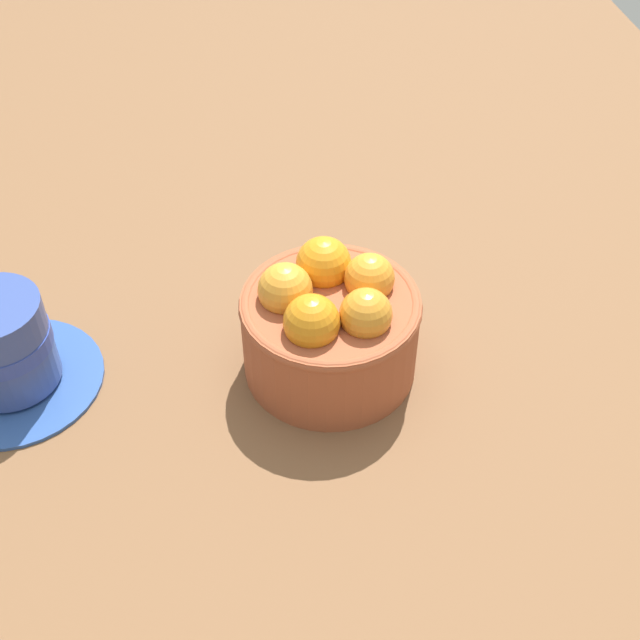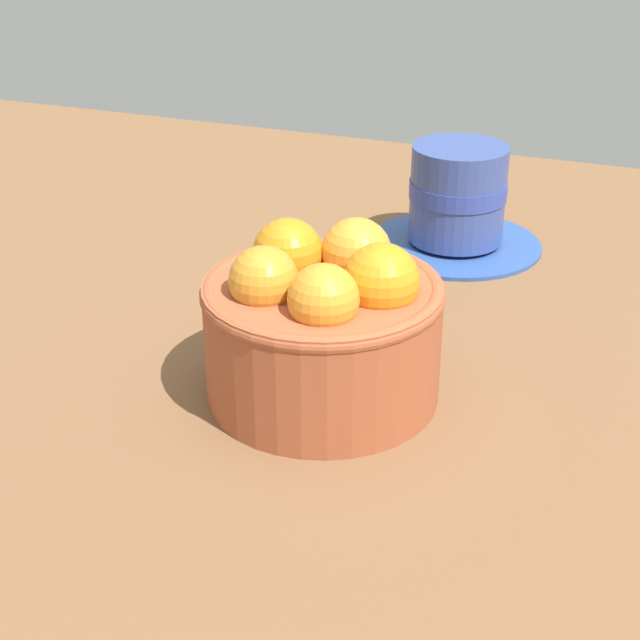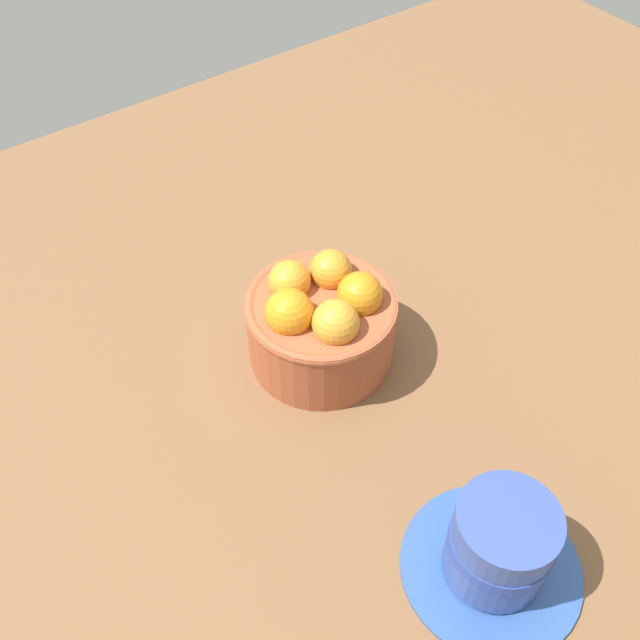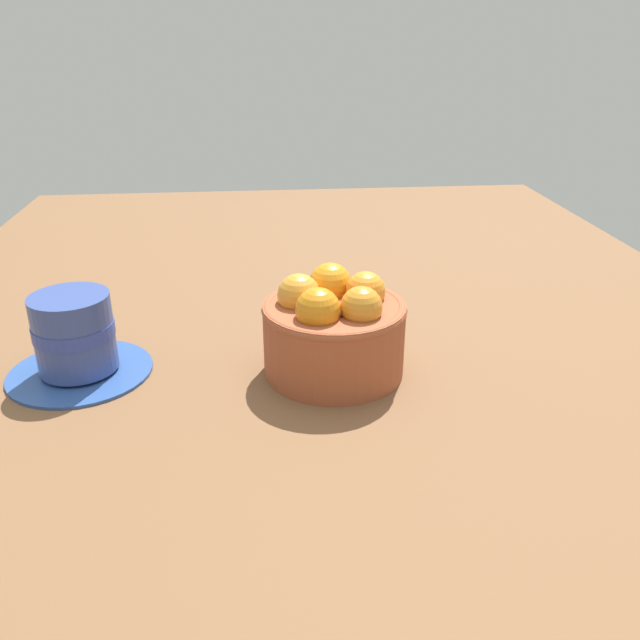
{
  "view_description": "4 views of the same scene",
  "coord_description": "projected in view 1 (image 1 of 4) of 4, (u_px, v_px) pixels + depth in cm",
  "views": [
    {
      "loc": [
        43.57,
        -7.29,
        47.29
      ],
      "look_at": [
        -0.02,
        -0.76,
        4.98
      ],
      "focal_mm": 47.19,
      "sensor_mm": 36.0,
      "label": 1
    },
    {
      "loc": [
        -16.23,
        43.17,
        28.53
      ],
      "look_at": [
        -0.45,
        1.57,
        5.52
      ],
      "focal_mm": 53.52,
      "sensor_mm": 36.0,
      "label": 2
    },
    {
      "loc": [
        -25.04,
        -34.65,
        51.87
      ],
      "look_at": [
        -0.71,
        -0.8,
        5.71
      ],
      "focal_mm": 41.19,
      "sensor_mm": 36.0,
      "label": 3
    },
    {
      "loc": [
        54.45,
        -6.65,
        29.93
      ],
      "look_at": [
        -0.51,
        -1.25,
        5.11
      ],
      "focal_mm": 36.97,
      "sensor_mm": 36.0,
      "label": 4
    }
  ],
  "objects": [
    {
      "name": "ground_plane",
      "position": [
        330.0,
        383.0,
        0.66
      ],
      "size": [
        150.48,
        96.2,
        3.87
      ],
      "primitive_type": "cube",
      "color": "brown"
    },
    {
      "name": "coffee_cup",
      "position": [
        4.0,
        350.0,
        0.61
      ],
      "size": [
        13.22,
        13.22,
        7.85
      ],
      "color": "#2C4D92",
      "rests_on": "ground_plane"
    },
    {
      "name": "terracotta_bowl",
      "position": [
        330.0,
        324.0,
        0.62
      ],
      "size": [
        13.23,
        13.23,
        9.59
      ],
      "color": "#9E4C2D",
      "rests_on": "ground_plane"
    }
  ]
}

